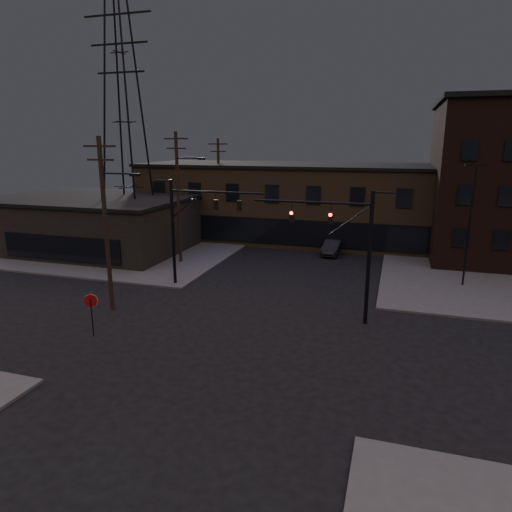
{
  "coord_description": "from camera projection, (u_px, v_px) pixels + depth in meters",
  "views": [
    {
      "loc": [
        7.86,
        -22.05,
        10.68
      ],
      "look_at": [
        -0.62,
        5.15,
        3.5
      ],
      "focal_mm": 32.0,
      "sensor_mm": 36.0,
      "label": 1
    }
  ],
  "objects": [
    {
      "name": "ground",
      "position": [
        239.0,
        340.0,
        25.29
      ],
      "size": [
        140.0,
        140.0,
        0.0
      ],
      "primitive_type": "plane",
      "color": "black",
      "rests_on": "ground"
    },
    {
      "name": "sidewalk_nw",
      "position": [
        121.0,
        237.0,
        51.99
      ],
      "size": [
        30.0,
        30.0,
        0.15
      ],
      "primitive_type": "cube",
      "color": "#474744",
      "rests_on": "ground"
    },
    {
      "name": "building_row",
      "position": [
        323.0,
        204.0,
        50.24
      ],
      "size": [
        40.0,
        12.0,
        8.0
      ],
      "primitive_type": "cube",
      "color": "brown",
      "rests_on": "ground"
    },
    {
      "name": "building_left",
      "position": [
        102.0,
        226.0,
        45.26
      ],
      "size": [
        16.0,
        12.0,
        5.0
      ],
      "primitive_type": "cube",
      "color": "black",
      "rests_on": "ground"
    },
    {
      "name": "traffic_signal_near",
      "position": [
        350.0,
        242.0,
        26.71
      ],
      "size": [
        7.12,
        0.24,
        8.0
      ],
      "color": "black",
      "rests_on": "ground"
    },
    {
      "name": "traffic_signal_far",
      "position": [
        188.0,
        221.0,
        33.41
      ],
      "size": [
        7.12,
        0.24,
        8.0
      ],
      "color": "black",
      "rests_on": "ground"
    },
    {
      "name": "stop_sign",
      "position": [
        91.0,
        305.0,
        25.31
      ],
      "size": [
        0.72,
        0.33,
        2.48
      ],
      "color": "black",
      "rests_on": "ground"
    },
    {
      "name": "utility_pole_near",
      "position": [
        106.0,
        221.0,
        28.43
      ],
      "size": [
        3.7,
        0.28,
        11.0
      ],
      "color": "black",
      "rests_on": "ground"
    },
    {
      "name": "utility_pole_mid",
      "position": [
        179.0,
        195.0,
        39.77
      ],
      "size": [
        3.7,
        0.28,
        11.5
      ],
      "color": "black",
      "rests_on": "ground"
    },
    {
      "name": "utility_pole_far",
      "position": [
        219.0,
        186.0,
        51.27
      ],
      "size": [
        2.2,
        0.28,
        11.0
      ],
      "color": "black",
      "rests_on": "ground"
    },
    {
      "name": "transmission_tower",
      "position": [
        124.0,
        122.0,
        44.09
      ],
      "size": [
        7.0,
        7.0,
        25.0
      ],
      "primitive_type": null,
      "color": "black",
      "rests_on": "ground"
    },
    {
      "name": "lot_light_a",
      "position": [
        471.0,
        214.0,
        33.16
      ],
      "size": [
        1.5,
        0.28,
        9.14
      ],
      "color": "black",
      "rests_on": "ground"
    },
    {
      "name": "parked_car_lot_a",
      "position": [
        512.0,
        261.0,
        37.85
      ],
      "size": [
        5.25,
        2.72,
        1.71
      ],
      "primitive_type": "imported",
      "rotation": [
        0.0,
        0.0,
        1.72
      ],
      "color": "black",
      "rests_on": "sidewalk_ne"
    },
    {
      "name": "car_crossing",
      "position": [
        333.0,
        247.0,
        44.21
      ],
      "size": [
        1.8,
        4.42,
        1.43
      ],
      "primitive_type": "imported",
      "rotation": [
        0.0,
        0.0,
        -0.07
      ],
      "color": "black",
      "rests_on": "ground"
    }
  ]
}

